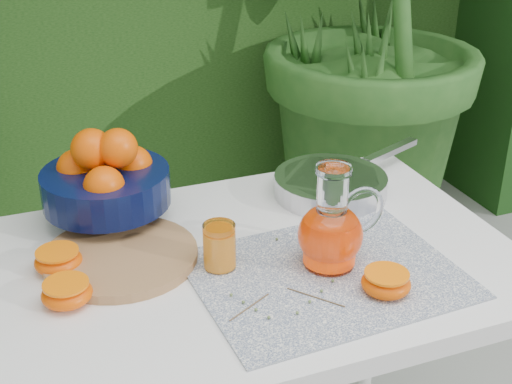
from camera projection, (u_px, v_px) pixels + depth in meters
name	position (u px, v px, depth m)	size (l,w,h in m)	color
potted_plant_right	(349.00, 14.00, 2.59)	(1.82, 1.82, 1.82)	#275B1F
white_table	(260.00, 290.00, 1.43)	(1.00, 0.70, 0.75)	white
placemat	(326.00, 275.00, 1.33)	(0.48, 0.38, 0.00)	#0D1F49
cutting_board	(121.00, 256.00, 1.38)	(0.30, 0.30, 0.02)	#946343
fruit_bowl	(106.00, 179.00, 1.48)	(0.31, 0.31, 0.21)	black
juice_pitcher	(332.00, 231.00, 1.33)	(0.18, 0.13, 0.20)	white
juice_tumbler	(219.00, 247.00, 1.33)	(0.07, 0.07, 0.09)	white
saute_pan	(332.00, 184.00, 1.63)	(0.47, 0.34, 0.05)	#BCBCC1
orange_halves	(169.00, 278.00, 1.29)	(0.64, 0.39, 0.04)	#F55502
thyme_sprigs	(295.00, 279.00, 1.31)	(0.30, 0.27, 0.01)	brown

